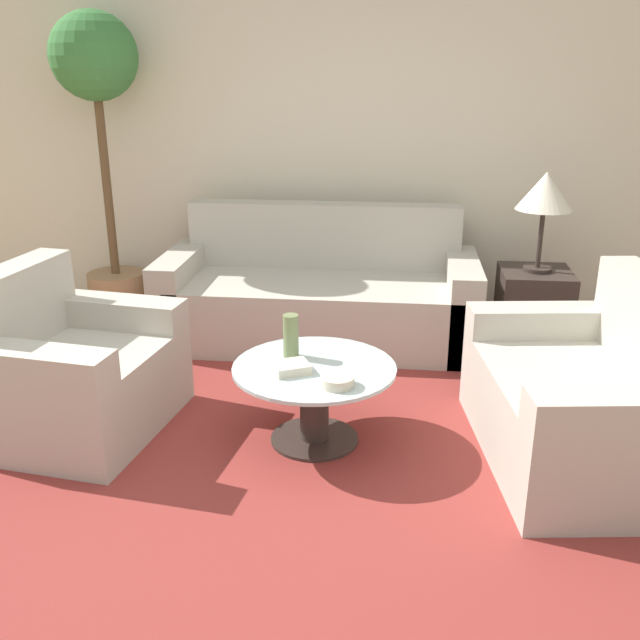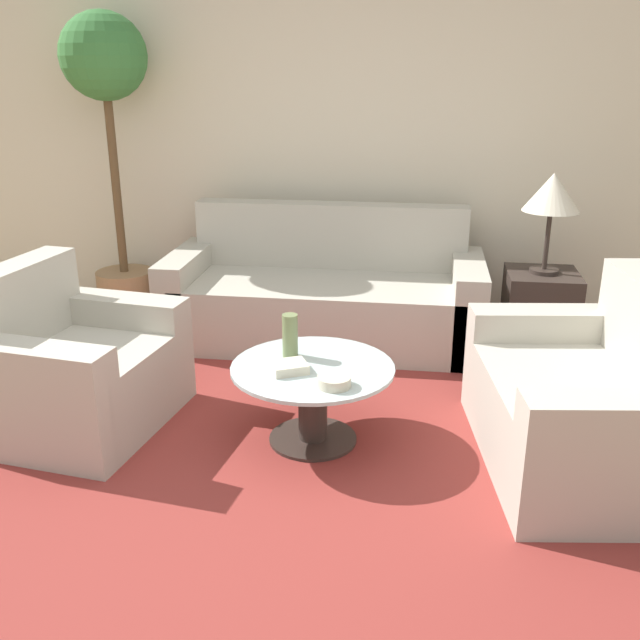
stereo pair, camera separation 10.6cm
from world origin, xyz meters
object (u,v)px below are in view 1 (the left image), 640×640
object	(u,v)px
vase	(291,336)
bowl	(337,381)
coffee_table	(314,393)
loveseat	(593,404)
potted_plant	(100,117)
sofa_main	(320,297)
armchair	(69,376)
table_lamp	(545,194)
book_stack	(291,368)

from	to	relation	value
vase	bowl	distance (m)	0.42
coffee_table	vase	distance (m)	0.30
loveseat	potted_plant	size ratio (longest dim) A/B	0.63
sofa_main	loveseat	xyz separation A→B (m)	(1.44, -1.46, 0.00)
sofa_main	armchair	xyz separation A→B (m)	(-1.12, -1.42, -0.00)
table_lamp	sofa_main	bearing A→B (deg)	176.81
armchair	potted_plant	xyz separation A→B (m)	(-0.39, 1.65, 1.15)
coffee_table	table_lamp	size ratio (longest dim) A/B	1.27
potted_plant	book_stack	world-z (taller)	potted_plant
table_lamp	book_stack	xyz separation A→B (m)	(-1.36, -1.44, -0.60)
vase	loveseat	bearing A→B (deg)	-4.82
loveseat	bowl	bearing A→B (deg)	-87.87
armchair	table_lamp	world-z (taller)	table_lamp
armchair	vase	bearing A→B (deg)	-77.64
loveseat	coffee_table	xyz separation A→B (m)	(-1.31, 0.01, -0.02)
potted_plant	book_stack	distance (m)	2.54
bowl	armchair	bearing A→B (deg)	170.44
sofa_main	armchair	distance (m)	1.81
armchair	coffee_table	distance (m)	1.26
potted_plant	book_stack	xyz separation A→B (m)	(1.55, -1.75, -1.00)
loveseat	bowl	distance (m)	1.20
book_stack	vase	bearing A→B (deg)	72.48
sofa_main	vase	xyz separation A→B (m)	(0.00, -1.33, 0.23)
armchair	bowl	xyz separation A→B (m)	(1.39, -0.23, 0.15)
loveseat	book_stack	size ratio (longest dim) A/B	6.43
coffee_table	potted_plant	size ratio (longest dim) A/B	0.38
bowl	sofa_main	bearing A→B (deg)	98.96
coffee_table	bowl	size ratio (longest dim) A/B	5.13
coffee_table	vase	size ratio (longest dim) A/B	3.63
sofa_main	table_lamp	distance (m)	1.58
vase	book_stack	xyz separation A→B (m)	(0.03, -0.19, -0.09)
potted_plant	book_stack	size ratio (longest dim) A/B	10.20
armchair	bowl	world-z (taller)	armchair
table_lamp	bowl	size ratio (longest dim) A/B	4.03
armchair	loveseat	size ratio (longest dim) A/B	0.79
coffee_table	potted_plant	xyz separation A→B (m)	(-1.65, 1.67, 1.17)
sofa_main	loveseat	distance (m)	2.05
sofa_main	potted_plant	bearing A→B (deg)	171.57
bowl	coffee_table	bearing A→B (deg)	121.52
book_stack	sofa_main	bearing A→B (deg)	64.95
potted_plant	vase	distance (m)	2.36
armchair	loveseat	xyz separation A→B (m)	(2.56, -0.04, 0.00)
loveseat	table_lamp	distance (m)	1.56
armchair	table_lamp	size ratio (longest dim) A/B	1.68
vase	table_lamp	bearing A→B (deg)	42.10
bowl	potted_plant	bearing A→B (deg)	133.45
loveseat	potted_plant	xyz separation A→B (m)	(-2.96, 1.68, 1.15)
loveseat	book_stack	distance (m)	1.42
armchair	vase	world-z (taller)	armchair
loveseat	bowl	xyz separation A→B (m)	(-1.18, -0.20, 0.15)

